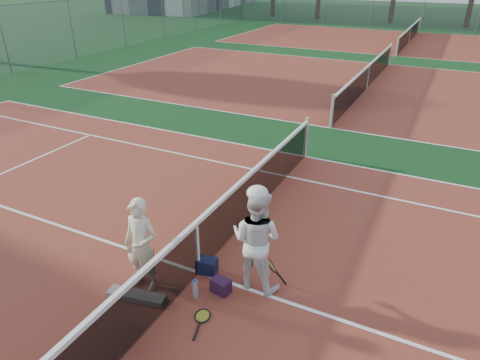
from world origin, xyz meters
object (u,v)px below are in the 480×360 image
object	(u,v)px
player_a	(142,245)
sports_bag_navy	(207,266)
racket_spare	(202,316)
sports_bag_purple	(221,286)
water_bottle	(195,289)
player_b	(256,239)
net_main	(197,248)
racket_red	(151,263)
racket_black_held	(271,272)

from	to	relation	value
player_a	sports_bag_navy	bearing A→B (deg)	41.74
racket_spare	sports_bag_purple	bearing A→B (deg)	-14.13
racket_spare	water_bottle	xyz separation A→B (m)	(-0.31, 0.32, 0.14)
player_b	racket_spare	world-z (taller)	player_b
racket_spare	sports_bag_purple	distance (m)	0.61
net_main	player_a	size ratio (longest dim) A/B	6.97
player_a	sports_bag_purple	distance (m)	1.40
net_main	sports_bag_navy	bearing A→B (deg)	32.92
net_main	racket_red	distance (m)	0.80
net_main	racket_red	world-z (taller)	net_main
net_main	water_bottle	xyz separation A→B (m)	(0.26, -0.52, -0.36)
player_b	player_a	bearing A→B (deg)	30.83
racket_black_held	water_bottle	world-z (taller)	racket_black_held
player_a	player_b	world-z (taller)	player_b
racket_black_held	racket_spare	world-z (taller)	racket_black_held
net_main	water_bottle	size ratio (longest dim) A/B	36.60
player_b	racket_black_held	world-z (taller)	player_b
net_main	sports_bag_purple	bearing A→B (deg)	-23.45
player_b	sports_bag_navy	xyz separation A→B (m)	(-0.85, -0.11, -0.72)
player_a	sports_bag_purple	size ratio (longest dim) A/B	5.36
racket_spare	sports_bag_purple	size ratio (longest dim) A/B	2.04
racket_red	racket_black_held	xyz separation A→B (m)	(1.84, 0.67, -0.02)
racket_red	sports_bag_navy	xyz separation A→B (m)	(0.76, 0.50, -0.15)
sports_bag_purple	water_bottle	size ratio (longest dim) A/B	0.98
sports_bag_purple	racket_spare	bearing A→B (deg)	-88.47
racket_red	sports_bag_purple	size ratio (longest dim) A/B	1.91
racket_red	racket_spare	bearing A→B (deg)	-66.03
net_main	player_a	world-z (taller)	player_a
racket_black_held	water_bottle	distance (m)	1.22
sports_bag_navy	racket_spare	bearing A→B (deg)	-63.37
player_a	water_bottle	size ratio (longest dim) A/B	5.25
racket_red	racket_spare	world-z (taller)	racket_red
sports_bag_purple	water_bottle	bearing A→B (deg)	-136.94
net_main	sports_bag_purple	size ratio (longest dim) A/B	37.35
racket_spare	sports_bag_navy	size ratio (longest dim) A/B	1.80
player_a	water_bottle	xyz separation A→B (m)	(0.86, 0.13, -0.64)
player_b	racket_spare	xyz separation A→B (m)	(-0.39, -1.03, -0.84)
sports_bag_purple	player_b	bearing A→B (deg)	46.88
sports_bag_navy	net_main	bearing A→B (deg)	-147.08
water_bottle	sports_bag_navy	bearing A→B (deg)	103.68
net_main	player_b	size ratio (longest dim) A/B	6.41
player_a	racket_spare	xyz separation A→B (m)	(1.17, -0.19, -0.77)
racket_red	sports_bag_navy	size ratio (longest dim) A/B	1.68
sports_bag_purple	water_bottle	xyz separation A→B (m)	(-0.30, -0.28, 0.03)
racket_red	player_a	bearing A→B (deg)	-126.13
player_b	racket_spare	size ratio (longest dim) A/B	2.86
racket_red	water_bottle	size ratio (longest dim) A/B	1.87
player_a	sports_bag_navy	distance (m)	1.21
racket_red	water_bottle	bearing A→B (deg)	-53.31
player_a	racket_red	xyz separation A→B (m)	(-0.04, 0.22, -0.51)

